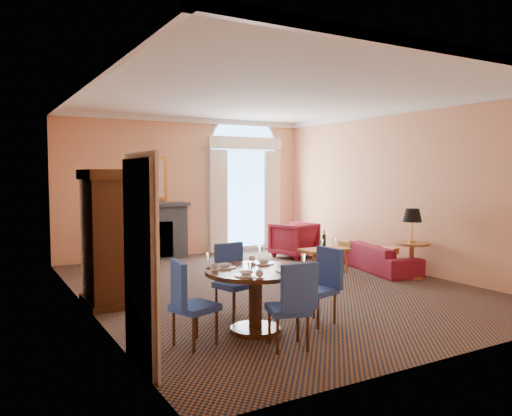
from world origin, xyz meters
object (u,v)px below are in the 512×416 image
armoire (104,240)px  coffee_table (325,250)px  dining_table (255,286)px  sofa (381,258)px  side_table (412,236)px  armchair (294,240)px

armoire → coffee_table: armoire is taller
dining_table → sofa: (4.00, 2.04, -0.30)m
armoire → sofa: armoire is taller
dining_table → side_table: side_table is taller
armoire → dining_table: (1.27, -2.21, -0.38)m
armchair → side_table: (0.62, -2.93, 0.38)m
sofa → coffee_table: bearing=81.5°
dining_table → side_table: bearing=18.0°
armoire → armchair: (4.70, 2.04, -0.55)m
armchair → coffee_table: bearing=57.6°
armchair → dining_table: bearing=34.4°
coffee_table → side_table: 1.63m
armoire → side_table: bearing=-9.5°
armoire → dining_table: armoire is taller
sofa → armoire: bearing=100.5°
armoire → dining_table: 2.58m
side_table → armchair: bearing=101.9°
sofa → side_table: bearing=-163.7°
armoire → side_table: armoire is taller
armoire → sofa: (5.27, -0.17, -0.68)m
sofa → armchair: (-0.57, 2.21, 0.13)m
sofa → side_table: side_table is taller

